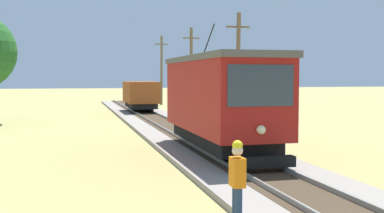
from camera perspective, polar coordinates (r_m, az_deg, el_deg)
red_tram at (r=18.10m, az=3.41°, el=0.93°), size 2.60×8.54×4.79m
freight_car at (r=39.19m, az=-6.15°, el=1.41°), size 2.40×5.20×2.31m
utility_pole_mid at (r=27.90m, az=5.49°, el=4.43°), size 1.40×0.54×6.71m
utility_pole_far at (r=38.55m, az=-0.08°, el=4.40°), size 1.40×0.28×6.96m
utility_pole_distant at (r=51.41m, az=-3.66°, el=4.43°), size 1.40×0.53×7.39m
gravel_pile at (r=41.18m, az=-0.43°, el=0.08°), size 2.03×2.03×1.03m
track_worker at (r=9.57m, az=5.43°, el=-8.78°), size 0.24×0.38×1.78m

